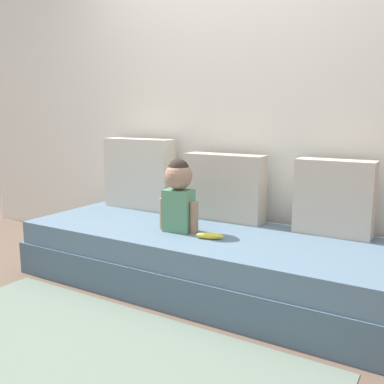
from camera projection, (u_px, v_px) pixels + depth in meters
The scene contains 9 objects.
ground_plane at pixel (199, 286), 2.85m from camera, with size 12.00×12.00×0.00m, color brown.
back_wall at pixel (240, 90), 3.11m from camera, with size 5.65×0.10×2.59m, color silver.
couch at pixel (199, 259), 2.82m from camera, with size 2.45×0.90×0.38m.
throw_pillow_left at pixel (139, 174), 3.42m from camera, with size 0.59×0.16×0.56m, color beige.
throw_pillow_center at pixel (224, 187), 3.04m from camera, with size 0.58×0.16×0.47m, color #C1B29E.
throw_pillow_right at pixel (334, 198), 2.65m from camera, with size 0.47×0.16×0.47m, color #C1B29E.
toddler at pixel (179, 192), 2.74m from camera, with size 0.29×0.18×0.47m.
banana at pixel (210, 236), 2.59m from camera, with size 0.17×0.04×0.04m, color yellow.
floor_rug at pixel (92, 357), 2.01m from camera, with size 2.20×1.00×0.01m, color slate.
Camera 1 is at (1.35, -2.34, 1.12)m, focal length 40.08 mm.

